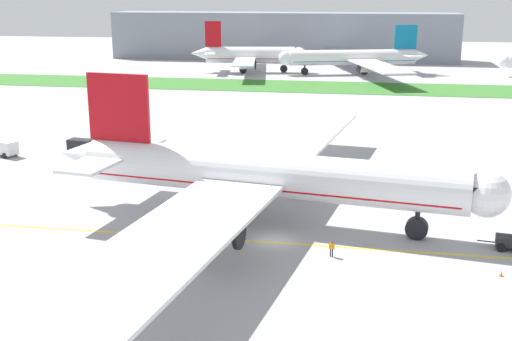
% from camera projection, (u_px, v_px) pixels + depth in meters
% --- Properties ---
extents(ground_plane, '(600.00, 600.00, 0.00)m').
position_uv_depth(ground_plane, '(274.00, 241.00, 70.46)').
color(ground_plane, '#9E9EA3').
rests_on(ground_plane, ground).
extents(apron_taxi_line, '(280.00, 0.36, 0.01)m').
position_uv_depth(apron_taxi_line, '(273.00, 243.00, 69.98)').
color(apron_taxi_line, yellow).
rests_on(apron_taxi_line, ground).
extents(grass_median_strip, '(320.00, 24.00, 0.10)m').
position_uv_depth(grass_median_strip, '(336.00, 87.00, 182.46)').
color(grass_median_strip, '#38722D').
rests_on(grass_median_strip, ground).
extents(airliner_foreground, '(53.71, 86.58, 16.59)m').
position_uv_depth(airliner_foreground, '(260.00, 175.00, 75.14)').
color(airliner_foreground, white).
rests_on(airliner_foreground, ground).
extents(ground_crew_wingwalker_port, '(0.51, 0.36, 1.55)m').
position_uv_depth(ground_crew_wingwalker_port, '(127.00, 236.00, 69.42)').
color(ground_crew_wingwalker_port, black).
rests_on(ground_crew_wingwalker_port, ground).
extents(ground_crew_marshaller_front, '(0.59, 0.25, 1.67)m').
position_uv_depth(ground_crew_marshaller_front, '(332.00, 247.00, 66.12)').
color(ground_crew_marshaller_front, black).
rests_on(ground_crew_marshaller_front, ground).
extents(ground_crew_wingwalker_starboard, '(0.48, 0.43, 1.61)m').
position_uv_depth(ground_crew_wingwalker_starboard, '(168.00, 241.00, 67.82)').
color(ground_crew_wingwalker_starboard, black).
rests_on(ground_crew_wingwalker_starboard, ground).
extents(traffic_cone_near_nose, '(0.36, 0.36, 0.58)m').
position_uv_depth(traffic_cone_near_nose, '(501.00, 273.00, 61.75)').
color(traffic_cone_near_nose, '#F2590C').
rests_on(traffic_cone_near_nose, ground).
extents(service_truck_baggage_loader, '(5.63, 3.10, 2.53)m').
position_uv_depth(service_truck_baggage_loader, '(84.00, 146.00, 107.34)').
color(service_truck_baggage_loader, black).
rests_on(service_truck_baggage_loader, ground).
extents(service_truck_catering_van, '(5.71, 3.97, 2.57)m').
position_uv_depth(service_truck_catering_van, '(3.00, 147.00, 106.53)').
color(service_truck_catering_van, white).
rests_on(service_truck_catering_van, ground).
extents(parked_airliner_far_left, '(38.04, 57.85, 16.62)m').
position_uv_depth(parked_airliner_far_left, '(249.00, 55.00, 215.02)').
color(parked_airliner_far_left, white).
rests_on(parked_airliner_far_left, ground).
extents(parked_airliner_far_centre, '(48.29, 78.48, 15.50)m').
position_uv_depth(parked_airliner_far_centre, '(355.00, 58.00, 210.78)').
color(parked_airliner_far_centre, white).
rests_on(parked_airliner_far_centre, ground).
extents(terminal_building, '(133.63, 20.00, 18.00)m').
position_uv_depth(terminal_building, '(283.00, 36.00, 256.07)').
color(terminal_building, gray).
rests_on(terminal_building, ground).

